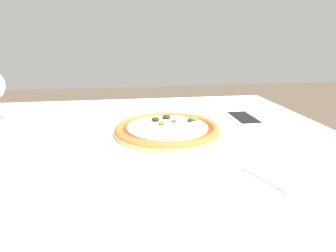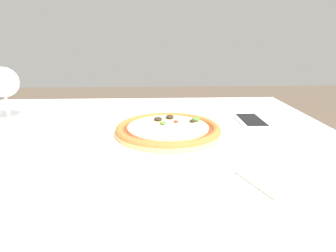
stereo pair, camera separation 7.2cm
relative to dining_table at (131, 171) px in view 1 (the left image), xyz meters
The scene contains 4 objects.
dining_table is the anchor object (origin of this frame).
pizza_plate 0.15m from the dining_table, ahead, with size 0.32×0.32×0.04m.
cell_phone 0.38m from the dining_table, 15.75° to the left, with size 0.07×0.14×0.01m.
napkin_folded 0.41m from the dining_table, 38.75° to the right, with size 0.18×0.16×0.01m.
Camera 1 is at (-0.00, -0.70, 0.99)m, focal length 30.00 mm.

